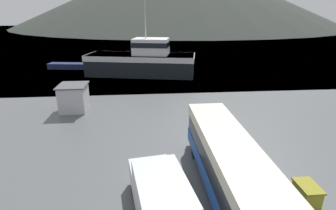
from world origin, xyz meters
name	(u,v)px	position (x,y,z in m)	size (l,w,h in m)	color
water_surface	(156,30)	(0.00, 145.29, 0.00)	(240.00, 240.00, 0.00)	#475B6B
tour_bus	(233,172)	(-2.39, 6.05, 1.79)	(2.46, 13.00, 3.16)	#194799
delivery_van	(160,196)	(-6.12, 5.14, 1.34)	(3.06, 6.04, 2.55)	silver
fishing_boat	(143,60)	(-6.97, 35.88, 2.22)	(17.28, 8.86, 12.31)	black
storage_bin	(307,193)	(1.49, 5.68, 0.52)	(1.01, 1.46, 1.02)	olive
dock_kiosk	(74,98)	(-13.72, 20.56, 1.33)	(2.70, 2.95, 2.63)	#B2B2B7
small_boat	(68,66)	(-19.99, 41.61, 0.47)	(6.65, 2.84, 0.94)	#19234C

